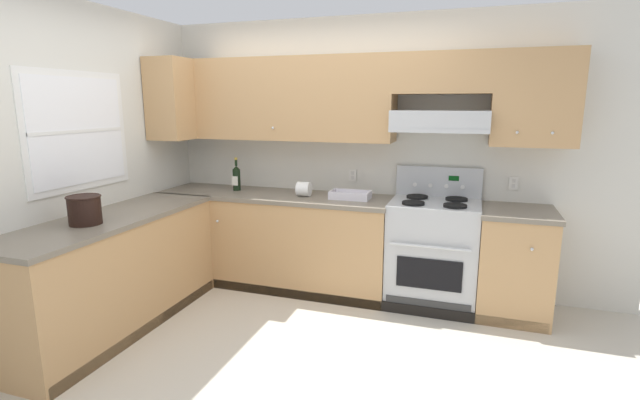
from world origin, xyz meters
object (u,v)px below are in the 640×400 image
Objects in this scene: stove at (433,252)px; bucket at (85,209)px; wine_bottle at (237,177)px; paper_towel_roll at (304,189)px; bowl at (350,196)px.

stove reaches higher than bucket.
wine_bottle is at bearing 75.65° from bucket.
wine_bottle reaches higher than paper_towel_roll.
wine_bottle reaches higher than bucket.
bucket reaches higher than bowl.
wine_bottle is 0.75m from paper_towel_roll.
stove reaches higher than paper_towel_roll.
bowl is at bearing -2.36° from wine_bottle.
paper_towel_roll is (-1.20, -0.02, 0.50)m from stove.
bowl is at bearing 179.96° from stove.
stove is at bearing 32.45° from bucket.
bucket is 1.85m from paper_towel_roll.
bucket is at bearing -136.72° from bowl.
bucket is at bearing -147.55° from stove.
bucket reaches higher than paper_towel_roll.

